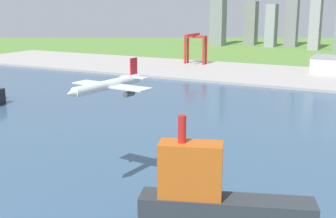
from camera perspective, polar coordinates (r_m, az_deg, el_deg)
name	(u,v)px	position (r m, az deg, el deg)	size (l,w,h in m)	color
ground_plane	(226,118)	(297.51, 7.43, -1.15)	(2400.00, 2400.00, 0.00)	#598738
water_bay	(188,142)	(243.89, 2.63, -4.28)	(840.00, 360.00, 0.15)	#385675
industrial_pier	(288,76)	(477.22, 15.21, 4.12)	(840.00, 140.00, 2.50)	#A8A29D
airplane_landing	(108,85)	(176.33, -7.77, 3.05)	(35.40, 42.18, 12.76)	silver
container_barge	(214,199)	(150.67, 5.97, -11.44)	(58.26, 29.07, 38.99)	#2D3338
port_crane_red	(195,42)	(543.72, 3.51, 8.63)	(26.63, 37.80, 37.04)	#B72D23
distant_skyline	(284,10)	(802.18, 14.66, 12.25)	(236.96, 68.31, 149.00)	gray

